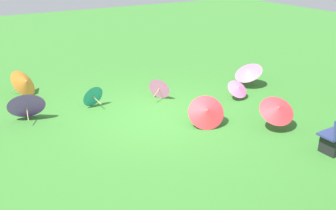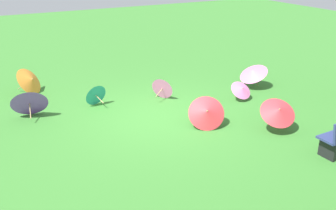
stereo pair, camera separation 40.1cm
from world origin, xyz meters
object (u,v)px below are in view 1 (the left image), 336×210
parasol_red_0 (278,109)px  parasol_orange_0 (25,82)px  parasol_teal_0 (92,96)px  parasol_purple_0 (26,103)px  parasol_pink_2 (248,71)px  parasol_pink_1 (160,88)px  parasol_red_1 (207,111)px  parasol_pink_0 (238,88)px

parasol_red_0 → parasol_orange_0: size_ratio=0.99×
parasol_red_0 → parasol_orange_0: 7.43m
parasol_red_0 → parasol_teal_0: parasol_red_0 is taller
parasol_purple_0 → parasol_pink_2: 6.82m
parasol_pink_2 → parasol_pink_1: bearing=-9.0°
parasol_orange_0 → parasol_pink_1: size_ratio=1.57×
parasol_red_1 → parasol_red_0: bearing=143.8°
parasol_pink_0 → parasol_pink_1: 2.33m
parasol_pink_0 → parasol_pink_2: parasol_pink_2 is taller
parasol_pink_0 → parasol_teal_0: size_ratio=0.94×
parasol_pink_0 → parasol_red_1: (1.95, 1.09, 0.08)m
parasol_orange_0 → parasol_pink_1: (-3.41, 2.31, -0.09)m
parasol_teal_0 → parasol_red_1: 3.41m
parasol_pink_1 → parasol_pink_2: size_ratio=0.70×
parasol_purple_0 → parasol_pink_2: (-6.75, 0.94, 0.06)m
parasol_orange_0 → parasol_teal_0: size_ratio=1.59×
parasol_pink_2 → parasol_purple_0: bearing=-7.9°
parasol_orange_0 → parasol_red_1: bearing=126.9°
parasol_teal_0 → parasol_red_0: bearing=132.0°
parasol_orange_0 → parasol_red_1: 5.76m
parasol_pink_1 → parasol_pink_0: bearing=148.6°
parasol_red_0 → parasol_orange_0: parasol_red_0 is taller
parasol_purple_0 → parasol_teal_0: (-1.79, 0.01, -0.14)m
parasol_pink_1 → parasol_pink_2: bearing=171.0°
parasol_teal_0 → parasol_pink_1: 2.01m
parasol_red_0 → parasol_pink_2: size_ratio=1.10×
parasol_purple_0 → parasol_red_0: bearing=143.9°
parasol_red_0 → parasol_pink_0: 2.19m
parasol_pink_1 → parasol_red_1: (-0.04, 2.30, 0.08)m
parasol_purple_0 → parasol_red_1: size_ratio=0.92×
parasol_purple_0 → parasol_pink_1: parasol_purple_0 is taller
parasol_red_0 → parasol_pink_1: 3.62m
parasol_purple_0 → parasol_pink_0: size_ratio=1.61×
parasol_pink_0 → parasol_pink_1: size_ratio=0.93×
parasol_red_1 → parasol_orange_0: bearing=-53.1°
parasol_purple_0 → parasol_teal_0: parasol_purple_0 is taller
parasol_teal_0 → parasol_pink_0: bearing=157.2°
parasol_pink_2 → parasol_pink_0: bearing=36.1°
parasol_pink_0 → parasol_pink_1: (1.99, -1.21, -0.00)m
parasol_orange_0 → parasol_pink_2: 6.99m
parasol_purple_0 → parasol_pink_1: size_ratio=1.50×
parasol_purple_0 → parasol_red_0: size_ratio=0.97×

